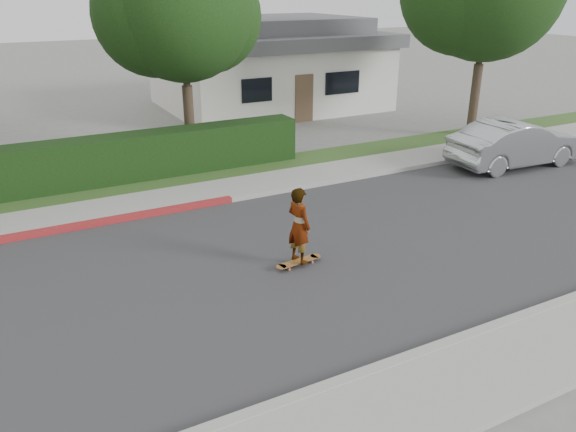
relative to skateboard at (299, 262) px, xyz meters
name	(u,v)px	position (x,y,z in m)	size (l,w,h in m)	color
ground	(260,269)	(-0.81, 0.26, -0.10)	(120.00, 120.00, 0.00)	slate
road	(260,269)	(-0.81, 0.26, -0.10)	(60.00, 8.00, 0.01)	#2D2D30
curb_near	(371,372)	(-0.81, -3.84, -0.03)	(60.00, 0.20, 0.15)	#9E9E99
sidewalk_near	(407,409)	(-0.81, -4.74, -0.04)	(60.00, 1.60, 0.12)	gray
curb_far	(197,205)	(-0.81, 4.36, -0.03)	(60.00, 0.20, 0.15)	#9E9E99
sidewalk_far	(187,196)	(-0.81, 5.26, -0.04)	(60.00, 1.60, 0.12)	gray
planting_strip	(171,180)	(-0.81, 6.86, -0.05)	(60.00, 1.60, 0.10)	#2D4C1E
hedge	(64,167)	(-3.81, 7.46, 0.65)	(15.00, 1.00, 1.50)	black
tree_center	(180,12)	(0.67, 9.45, 4.80)	(5.66, 4.84, 7.44)	#33261C
house	(268,64)	(7.19, 16.26, 2.00)	(10.60, 8.60, 4.30)	beige
skateboard	(299,262)	(0.00, 0.00, 0.00)	(1.17, 0.36, 0.11)	#B04E30
skateboarder	(299,225)	(0.00, 0.00, 0.86)	(0.62, 0.41, 1.70)	white
car_silver	(516,143)	(10.04, 3.08, 0.68)	(1.66, 4.75, 1.56)	#AAAEB1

